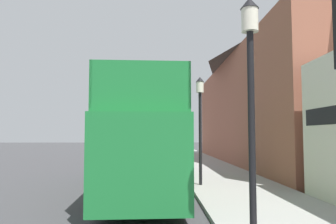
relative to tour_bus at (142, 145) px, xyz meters
name	(u,v)px	position (x,y,z in m)	size (l,w,h in m)	color
ground_plane	(108,166)	(-2.90, 10.33, -1.80)	(144.00, 144.00, 0.00)	#3D3D3F
sidewalk	(210,169)	(3.88, 7.33, -1.73)	(3.86, 108.00, 0.14)	#999993
brick_terrace_rear	(262,98)	(8.82, 11.92, 3.30)	(6.00, 25.85, 10.22)	#935642
tour_bus	(142,145)	(0.00, 0.00, 0.00)	(2.90, 11.19, 4.06)	#1E7A38
parked_car_ahead_of_bus	(161,159)	(0.80, 7.48, -1.12)	(1.89, 4.38, 1.45)	navy
lamp_post_nearest	(251,73)	(2.37, -7.20, 1.58)	(0.35, 0.35, 4.71)	black
lamp_post_second	(200,110)	(2.40, 0.42, 1.47)	(0.35, 0.35, 4.53)	black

